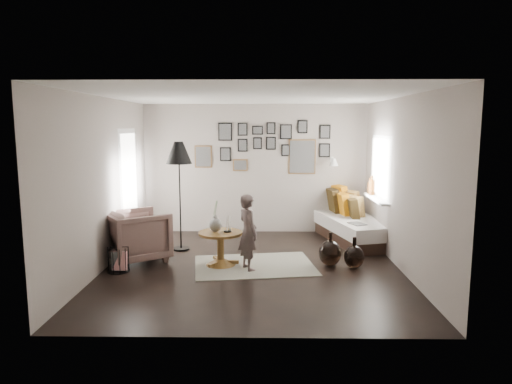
{
  "coord_description": "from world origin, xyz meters",
  "views": [
    {
      "loc": [
        0.17,
        -6.83,
        2.16
      ],
      "look_at": [
        0.05,
        0.5,
        1.1
      ],
      "focal_mm": 32.0,
      "sensor_mm": 36.0,
      "label": 1
    }
  ],
  "objects_px": {
    "pedestal_table": "(221,250)",
    "armchair": "(137,236)",
    "vase": "(215,222)",
    "child": "(248,232)",
    "magazine_basket": "(118,260)",
    "demijohn_large": "(330,253)",
    "floor_lamp": "(179,157)",
    "daybed": "(353,224)",
    "demijohn_small": "(354,257)"
  },
  "relations": [
    {
      "from": "pedestal_table",
      "to": "magazine_basket",
      "type": "distance_m",
      "value": 1.54
    },
    {
      "from": "daybed",
      "to": "armchair",
      "type": "distance_m",
      "value": 3.98
    },
    {
      "from": "magazine_basket",
      "to": "child",
      "type": "bearing_deg",
      "value": 3.83
    },
    {
      "from": "demijohn_small",
      "to": "pedestal_table",
      "type": "bearing_deg",
      "value": 177.01
    },
    {
      "from": "floor_lamp",
      "to": "vase",
      "type": "bearing_deg",
      "value": -51.46
    },
    {
      "from": "vase",
      "to": "floor_lamp",
      "type": "distance_m",
      "value": 1.48
    },
    {
      "from": "demijohn_large",
      "to": "pedestal_table",
      "type": "bearing_deg",
      "value": -179.58
    },
    {
      "from": "vase",
      "to": "demijohn_large",
      "type": "bearing_deg",
      "value": -0.24
    },
    {
      "from": "armchair",
      "to": "magazine_basket",
      "type": "xyz_separation_m",
      "value": [
        -0.14,
        -0.56,
        -0.23
      ]
    },
    {
      "from": "armchair",
      "to": "magazine_basket",
      "type": "bearing_deg",
      "value": 131.15
    },
    {
      "from": "demijohn_large",
      "to": "child",
      "type": "distance_m",
      "value": 1.34
    },
    {
      "from": "child",
      "to": "floor_lamp",
      "type": "bearing_deg",
      "value": 19.79
    },
    {
      "from": "floor_lamp",
      "to": "child",
      "type": "bearing_deg",
      "value": -42.29
    },
    {
      "from": "pedestal_table",
      "to": "daybed",
      "type": "height_order",
      "value": "daybed"
    },
    {
      "from": "daybed",
      "to": "vase",
      "type": "bearing_deg",
      "value": -161.31
    },
    {
      "from": "pedestal_table",
      "to": "floor_lamp",
      "type": "distance_m",
      "value": 1.84
    },
    {
      "from": "floor_lamp",
      "to": "child",
      "type": "height_order",
      "value": "floor_lamp"
    },
    {
      "from": "magazine_basket",
      "to": "child",
      "type": "xyz_separation_m",
      "value": [
        1.94,
        0.13,
        0.39
      ]
    },
    {
      "from": "pedestal_table",
      "to": "armchair",
      "type": "distance_m",
      "value": 1.39
    },
    {
      "from": "daybed",
      "to": "floor_lamp",
      "type": "height_order",
      "value": "floor_lamp"
    },
    {
      "from": "demijohn_small",
      "to": "child",
      "type": "distance_m",
      "value": 1.67
    },
    {
      "from": "demijohn_large",
      "to": "daybed",
      "type": "bearing_deg",
      "value": 67.64
    },
    {
      "from": "vase",
      "to": "child",
      "type": "bearing_deg",
      "value": -23.55
    },
    {
      "from": "vase",
      "to": "demijohn_small",
      "type": "relative_size",
      "value": 1.01
    },
    {
      "from": "vase",
      "to": "child",
      "type": "height_order",
      "value": "child"
    },
    {
      "from": "vase",
      "to": "child",
      "type": "xyz_separation_m",
      "value": [
        0.52,
        -0.22,
        -0.11
      ]
    },
    {
      "from": "daybed",
      "to": "demijohn_small",
      "type": "height_order",
      "value": "daybed"
    },
    {
      "from": "demijohn_large",
      "to": "magazine_basket",
      "type": "bearing_deg",
      "value": -173.83
    },
    {
      "from": "magazine_basket",
      "to": "floor_lamp",
      "type": "bearing_deg",
      "value": 60.08
    },
    {
      "from": "pedestal_table",
      "to": "vase",
      "type": "relative_size",
      "value": 1.4
    },
    {
      "from": "magazine_basket",
      "to": "demijohn_small",
      "type": "bearing_deg",
      "value": 3.65
    },
    {
      "from": "magazine_basket",
      "to": "demijohn_large",
      "type": "xyz_separation_m",
      "value": [
        3.21,
        0.35,
        0.02
      ]
    },
    {
      "from": "armchair",
      "to": "demijohn_small",
      "type": "xyz_separation_m",
      "value": [
        3.42,
        -0.33,
        -0.23
      ]
    },
    {
      "from": "vase",
      "to": "demijohn_large",
      "type": "relative_size",
      "value": 0.92
    },
    {
      "from": "vase",
      "to": "armchair",
      "type": "height_order",
      "value": "vase"
    },
    {
      "from": "pedestal_table",
      "to": "armchair",
      "type": "height_order",
      "value": "armchair"
    },
    {
      "from": "demijohn_small",
      "to": "vase",
      "type": "bearing_deg",
      "value": 176.58
    },
    {
      "from": "daybed",
      "to": "floor_lamp",
      "type": "xyz_separation_m",
      "value": [
        -3.15,
        -0.71,
        1.32
      ]
    },
    {
      "from": "armchair",
      "to": "child",
      "type": "height_order",
      "value": "child"
    },
    {
      "from": "vase",
      "to": "armchair",
      "type": "bearing_deg",
      "value": 170.9
    },
    {
      "from": "vase",
      "to": "daybed",
      "type": "height_order",
      "value": "vase"
    },
    {
      "from": "daybed",
      "to": "magazine_basket",
      "type": "bearing_deg",
      "value": -167.67
    },
    {
      "from": "floor_lamp",
      "to": "demijohn_large",
      "type": "distance_m",
      "value": 3.01
    },
    {
      "from": "magazine_basket",
      "to": "demijohn_large",
      "type": "relative_size",
      "value": 0.71
    },
    {
      "from": "demijohn_large",
      "to": "child",
      "type": "xyz_separation_m",
      "value": [
        -1.27,
        -0.22,
        0.37
      ]
    },
    {
      "from": "child",
      "to": "demijohn_large",
      "type": "bearing_deg",
      "value": -108.22
    },
    {
      "from": "magazine_basket",
      "to": "demijohn_large",
      "type": "distance_m",
      "value": 3.23
    },
    {
      "from": "armchair",
      "to": "child",
      "type": "distance_m",
      "value": 1.86
    },
    {
      "from": "floor_lamp",
      "to": "armchair",
      "type": "bearing_deg",
      "value": -130.16
    },
    {
      "from": "vase",
      "to": "child",
      "type": "distance_m",
      "value": 0.57
    }
  ]
}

